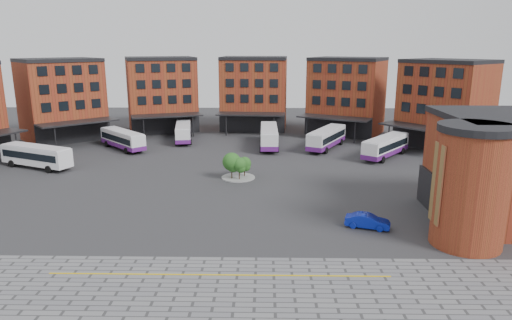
{
  "coord_description": "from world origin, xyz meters",
  "views": [
    {
      "loc": [
        5.4,
        -45.3,
        17.01
      ],
      "look_at": [
        4.45,
        5.82,
        4.0
      ],
      "focal_mm": 32.0,
      "sensor_mm": 36.0,
      "label": 1
    }
  ],
  "objects_px": {
    "bus_a": "(36,155)",
    "bus_b": "(123,139)",
    "tree_island": "(237,165)",
    "blue_car": "(368,221)",
    "bus_d": "(269,136)",
    "bus_e": "(327,138)",
    "bus_f": "(386,146)",
    "bus_c": "(183,131)"
  },
  "relations": [
    {
      "from": "tree_island",
      "to": "blue_car",
      "type": "xyz_separation_m",
      "value": [
        13.41,
        -16.1,
        -1.22
      ]
    },
    {
      "from": "bus_b",
      "to": "bus_f",
      "type": "height_order",
      "value": "bus_f"
    },
    {
      "from": "bus_d",
      "to": "bus_e",
      "type": "xyz_separation_m",
      "value": [
        9.65,
        -0.88,
        -0.07
      ]
    },
    {
      "from": "bus_c",
      "to": "bus_f",
      "type": "relative_size",
      "value": 1.08
    },
    {
      "from": "bus_a",
      "to": "blue_car",
      "type": "relative_size",
      "value": 2.71
    },
    {
      "from": "bus_c",
      "to": "blue_car",
      "type": "xyz_separation_m",
      "value": [
        24.52,
        -40.08,
        -1.02
      ]
    },
    {
      "from": "tree_island",
      "to": "bus_e",
      "type": "xyz_separation_m",
      "value": [
        13.98,
        18.19,
        -0.1
      ]
    },
    {
      "from": "bus_d",
      "to": "bus_f",
      "type": "bearing_deg",
      "value": -21.42
    },
    {
      "from": "bus_b",
      "to": "bus_e",
      "type": "relative_size",
      "value": 0.84
    },
    {
      "from": "bus_a",
      "to": "bus_c",
      "type": "distance_m",
      "value": 25.89
    },
    {
      "from": "tree_island",
      "to": "bus_d",
      "type": "bearing_deg",
      "value": 77.19
    },
    {
      "from": "bus_b",
      "to": "bus_f",
      "type": "xyz_separation_m",
      "value": [
        42.33,
        -4.83,
        0.05
      ]
    },
    {
      "from": "bus_a",
      "to": "bus_e",
      "type": "bearing_deg",
      "value": -48.98
    },
    {
      "from": "bus_a",
      "to": "blue_car",
      "type": "height_order",
      "value": "bus_a"
    },
    {
      "from": "bus_a",
      "to": "bus_d",
      "type": "bearing_deg",
      "value": -43.03
    },
    {
      "from": "bus_a",
      "to": "bus_f",
      "type": "bearing_deg",
      "value": -58.23
    },
    {
      "from": "bus_f",
      "to": "blue_car",
      "type": "relative_size",
      "value": 2.53
    },
    {
      "from": "bus_c",
      "to": "blue_car",
      "type": "height_order",
      "value": "bus_c"
    },
    {
      "from": "bus_d",
      "to": "bus_e",
      "type": "distance_m",
      "value": 9.69
    },
    {
      "from": "bus_d",
      "to": "bus_c",
      "type": "bearing_deg",
      "value": 162.11
    },
    {
      "from": "bus_c",
      "to": "bus_f",
      "type": "distance_m",
      "value": 35.44
    },
    {
      "from": "blue_car",
      "to": "bus_a",
      "type": "bearing_deg",
      "value": 80.84
    },
    {
      "from": "bus_b",
      "to": "bus_d",
      "type": "height_order",
      "value": "bus_d"
    },
    {
      "from": "tree_island",
      "to": "bus_e",
      "type": "height_order",
      "value": "tree_island"
    },
    {
      "from": "bus_b",
      "to": "bus_f",
      "type": "distance_m",
      "value": 42.6
    },
    {
      "from": "tree_island",
      "to": "bus_b",
      "type": "distance_m",
      "value": 26.26
    },
    {
      "from": "bus_a",
      "to": "bus_e",
      "type": "xyz_separation_m",
      "value": [
        42.58,
        13.31,
        -0.09
      ]
    },
    {
      "from": "bus_a",
      "to": "bus_b",
      "type": "xyz_separation_m",
      "value": [
        8.56,
        12.08,
        -0.2
      ]
    },
    {
      "from": "bus_b",
      "to": "blue_car",
      "type": "bearing_deg",
      "value": -88.26
    },
    {
      "from": "tree_island",
      "to": "bus_e",
      "type": "relative_size",
      "value": 0.37
    },
    {
      "from": "bus_e",
      "to": "bus_f",
      "type": "bearing_deg",
      "value": -8.55
    },
    {
      "from": "bus_b",
      "to": "bus_e",
      "type": "height_order",
      "value": "bus_e"
    },
    {
      "from": "bus_b",
      "to": "bus_e",
      "type": "distance_m",
      "value": 34.05
    },
    {
      "from": "bus_a",
      "to": "blue_car",
      "type": "bearing_deg",
      "value": -92.88
    },
    {
      "from": "bus_a",
      "to": "bus_b",
      "type": "bearing_deg",
      "value": -11.66
    },
    {
      "from": "bus_e",
      "to": "bus_d",
      "type": "bearing_deg",
      "value": -157.66
    },
    {
      "from": "bus_d",
      "to": "blue_car",
      "type": "height_order",
      "value": "bus_d"
    },
    {
      "from": "tree_island",
      "to": "bus_a",
      "type": "bearing_deg",
      "value": 170.31
    },
    {
      "from": "bus_c",
      "to": "bus_f",
      "type": "height_order",
      "value": "bus_f"
    },
    {
      "from": "tree_island",
      "to": "bus_b",
      "type": "height_order",
      "value": "tree_island"
    },
    {
      "from": "blue_car",
      "to": "tree_island",
      "type": "bearing_deg",
      "value": 57.16
    },
    {
      "from": "tree_island",
      "to": "bus_f",
      "type": "xyz_separation_m",
      "value": [
        22.29,
        12.13,
        -0.16
      ]
    }
  ]
}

